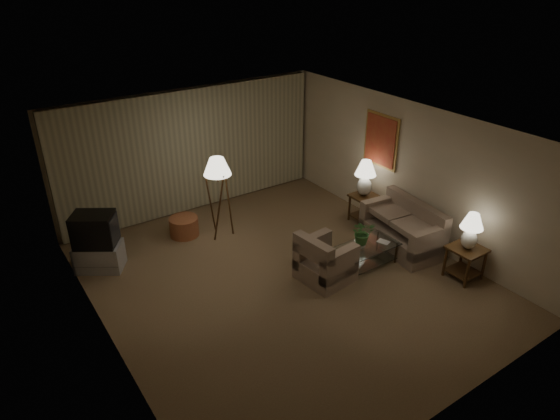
# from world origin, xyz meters

# --- Properties ---
(ground) EXTENTS (7.00, 7.00, 0.00)m
(ground) POSITION_xyz_m (0.00, 0.00, 0.00)
(ground) COLOR olive
(ground) RESTS_ON ground
(room_shell) EXTENTS (6.04, 7.02, 2.72)m
(room_shell) POSITION_xyz_m (0.02, 1.51, 1.75)
(room_shell) COLOR #C3B496
(room_shell) RESTS_ON ground
(sofa) EXTENTS (1.84, 1.21, 0.73)m
(sofa) POSITION_xyz_m (2.50, -0.41, 0.37)
(sofa) COLOR gray
(sofa) RESTS_ON ground
(armchair) EXTENTS (1.01, 0.97, 0.71)m
(armchair) POSITION_xyz_m (0.61, -0.42, 0.35)
(armchair) COLOR gray
(armchair) RESTS_ON ground
(side_table_near) EXTENTS (0.56, 0.56, 0.60)m
(side_table_near) POSITION_xyz_m (2.65, -1.76, 0.41)
(side_table_near) COLOR #331C0D
(side_table_near) RESTS_ON ground
(side_table_far) EXTENTS (0.54, 0.45, 0.60)m
(side_table_far) POSITION_xyz_m (2.65, 0.84, 0.40)
(side_table_far) COLOR #331C0D
(side_table_far) RESTS_ON ground
(table_lamp_near) EXTENTS (0.39, 0.39, 0.67)m
(table_lamp_near) POSITION_xyz_m (2.65, -1.76, 1.00)
(table_lamp_near) COLOR white
(table_lamp_near) RESTS_ON side_table_near
(table_lamp_far) EXTENTS (0.45, 0.45, 0.77)m
(table_lamp_far) POSITION_xyz_m (2.65, 0.84, 1.06)
(table_lamp_far) COLOR white
(table_lamp_far) RESTS_ON side_table_far
(coffee_table) EXTENTS (1.15, 0.63, 0.41)m
(coffee_table) POSITION_xyz_m (1.51, -0.51, 0.28)
(coffee_table) COLOR silver
(coffee_table) RESTS_ON ground
(tv_cabinet) EXTENTS (1.28, 1.26, 0.50)m
(tv_cabinet) POSITION_xyz_m (-2.55, 2.15, 0.25)
(tv_cabinet) COLOR #A4A4A6
(tv_cabinet) RESTS_ON ground
(crt_tv) EXTENTS (1.17, 1.16, 0.60)m
(crt_tv) POSITION_xyz_m (-2.55, 2.15, 0.80)
(crt_tv) COLOR black
(crt_tv) RESTS_ON tv_cabinet
(floor_lamp) EXTENTS (0.54, 0.54, 1.67)m
(floor_lamp) POSITION_xyz_m (-0.15, 2.01, 0.87)
(floor_lamp) COLOR #331C0D
(floor_lamp) RESTS_ON ground
(ottoman) EXTENTS (0.73, 0.73, 0.39)m
(ottoman) POSITION_xyz_m (-0.78, 2.40, 0.19)
(ottoman) COLOR #9E6135
(ottoman) RESTS_ON ground
(vase) EXTENTS (0.19, 0.19, 0.15)m
(vase) POSITION_xyz_m (1.36, -0.51, 0.49)
(vase) COLOR silver
(vase) RESTS_ON coffee_table
(flowers) EXTENTS (0.50, 0.48, 0.45)m
(flowers) POSITION_xyz_m (1.36, -0.51, 0.79)
(flowers) COLOR #3E7936
(flowers) RESTS_ON vase
(book) EXTENTS (0.22, 0.25, 0.02)m
(book) POSITION_xyz_m (1.76, -0.61, 0.42)
(book) COLOR olive
(book) RESTS_ON coffee_table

